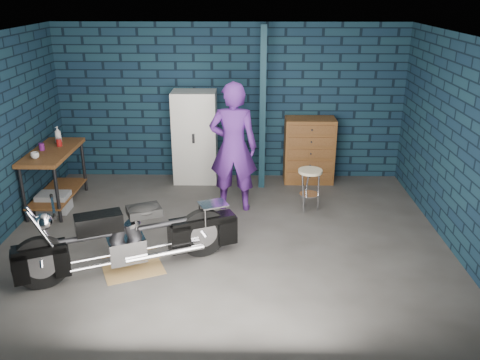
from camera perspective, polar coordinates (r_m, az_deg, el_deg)
The scene contains 15 objects.
ground at distance 7.03m, azimuth -1.79°, elevation -6.60°, with size 6.00×6.00×0.00m, color #4D4A47.
room_walls at distance 6.92m, azimuth -1.74°, elevation 9.71°, with size 6.02×5.01×2.71m.
support_post at distance 8.40m, azimuth 2.55°, elevation 7.86°, with size 0.10×0.10×2.70m, color #122F3B.
workbench at distance 8.40m, azimuth -20.02°, elevation 0.21°, with size 0.60×1.40×0.91m, color brown.
drip_mat at distance 6.46m, azimuth -11.88°, elevation -9.74°, with size 0.70×0.53×0.01m, color olive.
motorcycle at distance 6.23m, azimuth -12.23°, elevation -5.78°, with size 2.28×0.62×1.01m, color black, non-canonical shape.
person at distance 7.62m, azimuth -0.76°, elevation 3.69°, with size 0.72×0.47×1.98m, color #50217C.
storage_bin at distance 8.30m, azimuth -20.17°, elevation -2.36°, with size 0.47×0.33×0.29m, color gray.
locker at distance 8.85m, azimuth -5.07°, elevation 4.81°, with size 0.75×0.53×1.60m, color silver.
tool_chest at distance 8.93m, azimuth 7.77°, elevation 3.30°, with size 0.85×0.47×1.14m, color brown.
shop_stool at distance 7.82m, azimuth 7.79°, elevation -1.15°, with size 0.36×0.36×0.67m, color #BFB491, non-canonical shape.
cup_a at distance 7.93m, azimuth -22.04°, elevation 2.58°, with size 0.12×0.12×0.09m, color #BFB491.
mug_purple at distance 8.29m, azimuth -21.38°, elevation 3.49°, with size 0.08×0.08×0.11m, color #5C1862.
mug_red at distance 8.42m, azimuth -19.65°, elevation 3.98°, with size 0.08×0.08×0.11m, color maroon.
bottle at distance 8.57m, azimuth -19.77°, elevation 4.80°, with size 0.10×0.10×0.27m, color gray.
Camera 1 is at (0.34, -6.22, 3.26)m, focal length 38.00 mm.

